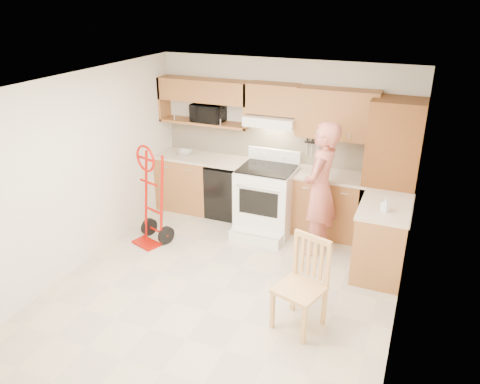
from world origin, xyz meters
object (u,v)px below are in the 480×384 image
Objects in this scene: range at (265,195)px; hand_truck at (149,200)px; microwave at (208,113)px; dining_chair at (300,286)px; person at (320,190)px.

range is 0.90× the size of hand_truck.
microwave is at bearing 98.50° from hand_truck.
dining_chair is (2.49, -1.01, -0.15)m from hand_truck.
hand_truck is (-1.41, -0.94, 0.07)m from range.
range is 0.64× the size of person.
microwave is 0.49× the size of dining_chair.
person is 2.40m from hand_truck.
person is 1.75m from dining_chair.
person is 1.80× the size of dining_chair.
range is at bearing 52.97° from hand_truck.
range is 0.97m from person.
person is (0.87, -0.26, 0.33)m from range.
hand_truck is 1.29× the size of dining_chair.
microwave is at bearing 157.38° from range.
microwave is 0.42× the size of range.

